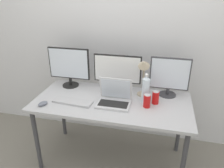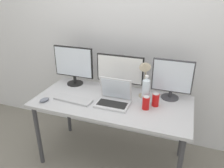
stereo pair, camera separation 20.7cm
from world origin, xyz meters
name	(u,v)px [view 1 (the left image)]	position (x,y,z in m)	size (l,w,h in m)	color
ground_plane	(112,158)	(0.00, 0.00, 0.00)	(16.00, 16.00, 0.00)	gray
wall_back	(124,32)	(0.00, 0.59, 1.30)	(7.00, 0.08, 2.60)	silver
work_desk	(112,107)	(0.00, 0.00, 0.67)	(1.53, 0.73, 0.74)	#424247
monitor_left	(69,66)	(-0.54, 0.24, 0.98)	(0.46, 0.18, 0.44)	black
monitor_center	(117,71)	(0.00, 0.24, 0.96)	(0.50, 0.17, 0.39)	black
monitor_right	(169,76)	(0.53, 0.25, 0.95)	(0.39, 0.17, 0.40)	#38383D
laptop_silver	(114,98)	(0.03, -0.04, 0.80)	(0.31, 0.23, 0.24)	silver
keyboard_main	(73,102)	(-0.36, -0.13, 0.75)	(0.39, 0.12, 0.02)	#B2B2B7
mouse_by_keyboard	(43,104)	(-0.62, -0.24, 0.76)	(0.06, 0.10, 0.04)	slate
water_bottle	(146,89)	(0.32, 0.06, 0.87)	(0.07, 0.07, 0.29)	silver
soda_can_near_keyboard	(147,101)	(0.34, -0.04, 0.80)	(0.07, 0.07, 0.13)	red
soda_can_by_laptop	(156,97)	(0.42, 0.05, 0.80)	(0.07, 0.07, 0.13)	red
desk_lamp	(143,71)	(0.28, 0.15, 1.02)	(0.11, 0.18, 0.41)	tan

